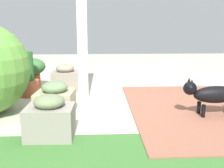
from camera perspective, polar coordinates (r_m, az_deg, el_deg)
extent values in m
plane|color=#B3AD9D|center=(3.54, -0.61, -4.37)|extent=(12.00, 12.00, 0.00)
cube|color=#925944|center=(3.50, 18.97, -5.17)|extent=(1.80, 2.40, 0.02)
cube|color=white|center=(3.60, -6.51, 13.27)|extent=(0.13, 0.13, 2.16)
cube|color=gray|center=(4.30, -10.02, 0.65)|extent=(0.44, 0.39, 0.31)
ellipsoid|color=gray|center=(4.26, -10.13, 3.36)|extent=(0.29, 0.29, 0.13)
cube|color=#9B9676|center=(3.19, -12.18, -4.03)|extent=(0.46, 0.43, 0.28)
ellipsoid|color=#637D55|center=(3.14, -12.34, -0.67)|extent=(0.31, 0.31, 0.14)
cube|color=gray|center=(2.56, -13.25, -8.04)|extent=(0.45, 0.36, 0.30)
ellipsoid|color=#697952|center=(2.50, -13.49, -3.70)|extent=(0.29, 0.29, 0.13)
cylinder|color=#BE6644|center=(4.74, -22.95, 0.44)|extent=(0.24, 0.24, 0.23)
cylinder|color=#A15034|center=(4.11, -17.53, -0.84)|extent=(0.31, 0.31, 0.24)
cylinder|color=#255D2D|center=(4.05, -17.85, 3.72)|extent=(0.17, 0.17, 0.42)
cylinder|color=#A6502F|center=(4.59, -16.92, 0.62)|extent=(0.27, 0.27, 0.24)
ellipsoid|color=#366932|center=(4.55, -17.12, 3.65)|extent=(0.46, 0.46, 0.28)
ellipsoid|color=black|center=(3.24, 21.68, -2.14)|extent=(0.55, 0.20, 0.20)
sphere|color=black|center=(3.10, 16.54, -0.90)|extent=(0.15, 0.15, 0.15)
cone|color=black|center=(3.04, 16.93, 0.47)|extent=(0.05, 0.05, 0.06)
cone|color=black|center=(3.12, 16.37, 0.81)|extent=(0.05, 0.05, 0.06)
cylinder|color=black|center=(3.17, 19.18, -5.69)|extent=(0.05, 0.05, 0.16)
cylinder|color=black|center=(3.28, 18.30, -5.01)|extent=(0.05, 0.05, 0.16)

